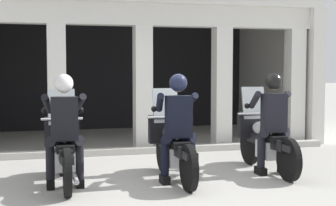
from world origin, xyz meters
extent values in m
plane|color=#A8A59E|center=(0.00, 3.00, 0.00)|extent=(80.00, 80.00, 0.00)
cube|color=black|center=(0.13, 6.58, 1.48)|extent=(7.86, 0.24, 2.95)
cube|color=silver|center=(0.13, 2.73, 2.73)|extent=(7.86, 0.36, 0.44)
cube|color=silver|center=(0.13, 4.58, 3.03)|extent=(7.86, 4.40, 0.16)
cube|color=silver|center=(3.96, 4.58, 1.48)|extent=(0.30, 4.40, 2.95)
cube|color=silver|center=(-1.58, 2.73, 1.26)|extent=(0.35, 0.36, 2.51)
cube|color=silver|center=(0.13, 2.73, 1.26)|extent=(0.35, 0.36, 2.51)
cube|color=silver|center=(1.85, 2.73, 1.26)|extent=(0.35, 0.36, 2.51)
cube|color=silver|center=(3.56, 2.73, 1.26)|extent=(0.35, 0.36, 2.51)
cube|color=#B7B5AD|center=(0.13, 2.23, 0.06)|extent=(7.46, 0.24, 0.12)
cylinder|color=black|center=(-1.60, 0.60, 0.32)|extent=(0.09, 0.64, 0.64)
cylinder|color=black|center=(-1.60, -0.80, 0.32)|extent=(0.09, 0.64, 0.64)
cube|color=black|center=(-1.60, 0.60, 0.53)|extent=(0.14, 0.44, 0.08)
cube|color=silver|center=(-1.60, -0.15, 0.37)|extent=(0.28, 0.44, 0.28)
cube|color=black|center=(-1.60, -0.10, 0.50)|extent=(0.18, 1.24, 0.16)
ellipsoid|color=black|center=(-1.60, 0.12, 0.68)|extent=(0.26, 0.48, 0.22)
cube|color=black|center=(-1.60, -0.28, 0.57)|extent=(0.24, 0.52, 0.10)
cube|color=black|center=(-1.60, -0.74, 0.50)|extent=(0.16, 0.48, 0.10)
cylinder|color=silver|center=(-1.60, 0.54, 0.56)|extent=(0.05, 0.24, 0.53)
cube|color=black|center=(-1.60, 0.48, 0.70)|extent=(0.52, 0.16, 0.44)
sphere|color=silver|center=(-1.60, 0.58, 0.72)|extent=(0.18, 0.18, 0.18)
cube|color=silver|center=(-1.60, 0.46, 1.07)|extent=(0.40, 0.14, 0.54)
cylinder|color=silver|center=(-1.60, 0.38, 0.90)|extent=(0.62, 0.04, 0.04)
cylinder|color=silver|center=(-1.48, -0.50, 0.18)|extent=(0.07, 0.55, 0.07)
cube|color=black|center=(-1.60, -0.30, 0.97)|extent=(0.36, 0.22, 0.60)
cube|color=#591414|center=(-1.60, -0.18, 0.99)|extent=(0.05, 0.02, 0.32)
sphere|color=tan|center=(-1.60, -0.28, 1.43)|extent=(0.21, 0.21, 0.21)
sphere|color=silver|center=(-1.60, -0.28, 1.46)|extent=(0.26, 0.26, 0.26)
cylinder|color=black|center=(-1.46, -0.28, 0.66)|extent=(0.26, 0.29, 0.17)
cylinder|color=black|center=(-1.40, -0.28, 0.39)|extent=(0.12, 0.12, 0.53)
cube|color=black|center=(-1.40, -0.27, 0.06)|extent=(0.11, 0.26, 0.12)
cylinder|color=black|center=(-1.74, -0.28, 0.66)|extent=(0.26, 0.29, 0.17)
cylinder|color=black|center=(-1.80, -0.28, 0.39)|extent=(0.12, 0.12, 0.53)
cube|color=black|center=(-1.80, -0.27, 0.06)|extent=(0.11, 0.26, 0.12)
cylinder|color=black|center=(-1.38, -0.07, 1.16)|extent=(0.19, 0.48, 0.31)
sphere|color=black|center=(-1.34, 0.14, 1.05)|extent=(0.09, 0.09, 0.09)
cylinder|color=black|center=(-1.82, -0.07, 1.16)|extent=(0.19, 0.48, 0.31)
sphere|color=black|center=(-1.86, 0.14, 1.05)|extent=(0.09, 0.09, 0.09)
cylinder|color=black|center=(0.00, 0.49, 0.32)|extent=(0.09, 0.64, 0.64)
cylinder|color=black|center=(0.00, -0.91, 0.32)|extent=(0.09, 0.64, 0.64)
cube|color=black|center=(0.00, 0.49, 0.53)|extent=(0.14, 0.44, 0.08)
cube|color=silver|center=(0.00, -0.26, 0.37)|extent=(0.28, 0.44, 0.28)
cube|color=black|center=(0.00, -0.21, 0.50)|extent=(0.18, 1.24, 0.16)
ellipsoid|color=black|center=(0.00, 0.01, 0.68)|extent=(0.26, 0.48, 0.22)
cube|color=black|center=(0.00, -0.39, 0.57)|extent=(0.24, 0.52, 0.10)
cube|color=black|center=(0.00, -0.85, 0.50)|extent=(0.16, 0.48, 0.10)
cylinder|color=silver|center=(0.00, 0.43, 0.56)|extent=(0.05, 0.24, 0.53)
cube|color=black|center=(0.00, 0.37, 0.70)|extent=(0.52, 0.16, 0.44)
sphere|color=silver|center=(0.00, 0.47, 0.72)|extent=(0.18, 0.18, 0.18)
cube|color=silver|center=(0.00, 0.35, 1.07)|extent=(0.40, 0.14, 0.54)
cylinder|color=silver|center=(0.00, 0.27, 0.90)|extent=(0.62, 0.04, 0.04)
cylinder|color=silver|center=(0.12, -0.61, 0.18)|extent=(0.07, 0.55, 0.07)
cube|color=black|center=(0.00, -0.41, 0.97)|extent=(0.36, 0.22, 0.60)
cube|color=#591414|center=(0.00, -0.29, 0.99)|extent=(0.05, 0.02, 0.32)
sphere|color=#936B51|center=(0.00, -0.39, 1.43)|extent=(0.21, 0.21, 0.21)
sphere|color=#191E38|center=(0.00, -0.39, 1.46)|extent=(0.26, 0.26, 0.26)
cylinder|color=black|center=(0.14, -0.39, 0.66)|extent=(0.26, 0.29, 0.17)
cylinder|color=black|center=(0.20, -0.39, 0.39)|extent=(0.12, 0.12, 0.53)
cube|color=black|center=(0.20, -0.38, 0.06)|extent=(0.11, 0.26, 0.12)
cylinder|color=black|center=(-0.14, -0.39, 0.66)|extent=(0.26, 0.29, 0.17)
cylinder|color=black|center=(-0.20, -0.39, 0.39)|extent=(0.12, 0.12, 0.53)
cube|color=black|center=(-0.20, -0.38, 0.06)|extent=(0.11, 0.26, 0.12)
cylinder|color=black|center=(0.22, -0.18, 1.16)|extent=(0.19, 0.48, 0.31)
sphere|color=black|center=(0.26, 0.03, 1.05)|extent=(0.09, 0.09, 0.09)
cylinder|color=black|center=(-0.22, -0.18, 1.16)|extent=(0.19, 0.48, 0.31)
sphere|color=black|center=(-0.26, 0.03, 1.05)|extent=(0.09, 0.09, 0.09)
cylinder|color=black|center=(1.60, 0.70, 0.32)|extent=(0.09, 0.64, 0.64)
cylinder|color=black|center=(1.60, -0.70, 0.32)|extent=(0.09, 0.64, 0.64)
cube|color=black|center=(1.60, 0.70, 0.53)|extent=(0.14, 0.44, 0.08)
cube|color=silver|center=(1.60, -0.05, 0.37)|extent=(0.28, 0.44, 0.28)
cube|color=black|center=(1.60, 0.00, 0.50)|extent=(0.18, 1.24, 0.16)
ellipsoid|color=#B2B2B7|center=(1.60, 0.22, 0.68)|extent=(0.26, 0.48, 0.22)
cube|color=black|center=(1.60, -0.18, 0.57)|extent=(0.24, 0.52, 0.10)
cube|color=black|center=(1.60, -0.64, 0.50)|extent=(0.16, 0.48, 0.10)
cylinder|color=silver|center=(1.60, 0.64, 0.56)|extent=(0.05, 0.24, 0.53)
cube|color=black|center=(1.60, 0.58, 0.70)|extent=(0.52, 0.16, 0.44)
sphere|color=silver|center=(1.60, 0.68, 0.72)|extent=(0.18, 0.18, 0.18)
cube|color=silver|center=(1.60, 0.56, 1.07)|extent=(0.40, 0.14, 0.54)
cylinder|color=silver|center=(1.60, 0.48, 0.90)|extent=(0.62, 0.04, 0.04)
cylinder|color=silver|center=(1.72, -0.40, 0.18)|extent=(0.07, 0.55, 0.07)
cube|color=black|center=(1.60, -0.20, 0.97)|extent=(0.36, 0.22, 0.60)
cube|color=#591414|center=(1.60, -0.08, 0.99)|extent=(0.05, 0.02, 0.32)
sphere|color=tan|center=(1.60, -0.18, 1.43)|extent=(0.21, 0.21, 0.21)
sphere|color=black|center=(1.60, -0.18, 1.46)|extent=(0.26, 0.26, 0.26)
cylinder|color=black|center=(1.74, -0.18, 0.66)|extent=(0.26, 0.29, 0.17)
cylinder|color=black|center=(1.80, -0.18, 0.39)|extent=(0.12, 0.12, 0.53)
cube|color=black|center=(1.80, -0.17, 0.06)|extent=(0.11, 0.26, 0.12)
cylinder|color=black|center=(1.46, -0.18, 0.66)|extent=(0.26, 0.29, 0.17)
cylinder|color=black|center=(1.40, -0.18, 0.39)|extent=(0.12, 0.12, 0.53)
cube|color=black|center=(1.40, -0.17, 0.06)|extent=(0.11, 0.26, 0.12)
cylinder|color=black|center=(1.82, 0.03, 1.16)|extent=(0.19, 0.48, 0.31)
sphere|color=black|center=(1.86, 0.24, 1.05)|extent=(0.09, 0.09, 0.09)
cylinder|color=black|center=(1.38, 0.03, 1.16)|extent=(0.19, 0.48, 0.31)
sphere|color=black|center=(1.34, 0.24, 1.05)|extent=(0.09, 0.09, 0.09)
camera|label=1|loc=(-1.97, -7.32, 1.66)|focal=53.88mm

